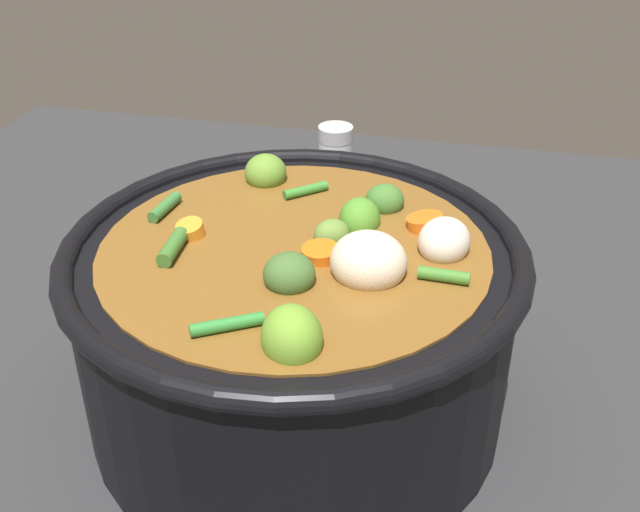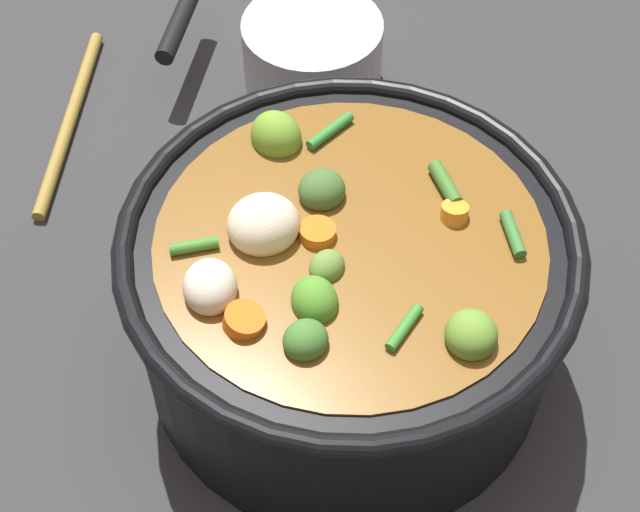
{
  "view_description": "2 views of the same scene",
  "coord_description": "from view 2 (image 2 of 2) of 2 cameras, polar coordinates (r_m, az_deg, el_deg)",
  "views": [
    {
      "loc": [
        -0.12,
        0.44,
        0.41
      ],
      "look_at": [
        -0.01,
        -0.01,
        0.13
      ],
      "focal_mm": 43.6,
      "sensor_mm": 36.0,
      "label": 1
    },
    {
      "loc": [
        -0.13,
        -0.39,
        0.65
      ],
      "look_at": [
        -0.02,
        0.01,
        0.11
      ],
      "focal_mm": 53.41,
      "sensor_mm": 36.0,
      "label": 2
    }
  ],
  "objects": [
    {
      "name": "small_saucepan",
      "position": [
        0.95,
        -0.69,
        12.15
      ],
      "size": [
        0.22,
        0.18,
        0.07
      ],
      "color": "#ADADB2",
      "rests_on": "ground_plane"
    },
    {
      "name": "ground_plane",
      "position": [
        0.76,
        1.54,
        -5.71
      ],
      "size": [
        1.1,
        1.1,
        0.0
      ],
      "primitive_type": "plane",
      "color": "#2D2D30"
    },
    {
      "name": "cooking_pot",
      "position": [
        0.7,
        1.64,
        -2.3
      ],
      "size": [
        0.32,
        0.32,
        0.17
      ],
      "color": "black",
      "rests_on": "ground_plane"
    }
  ]
}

